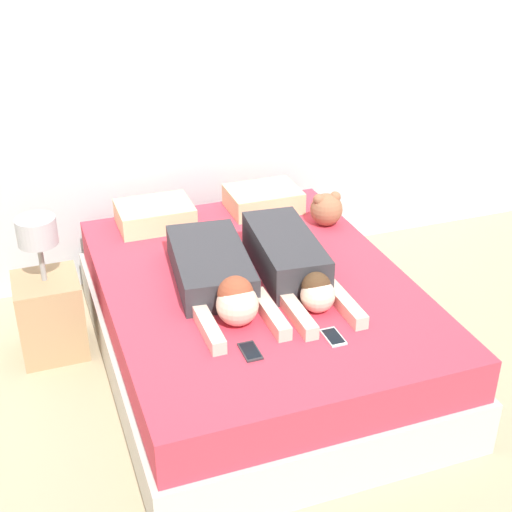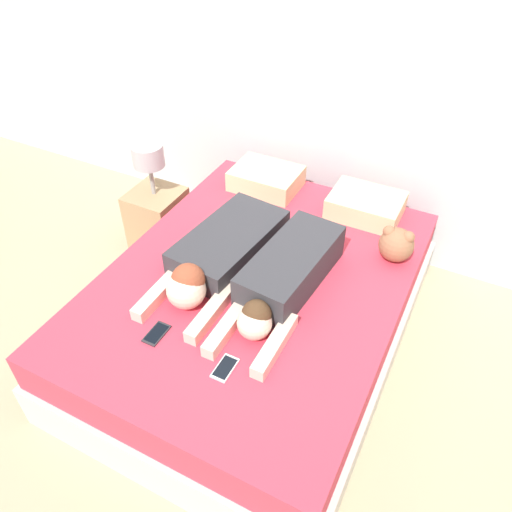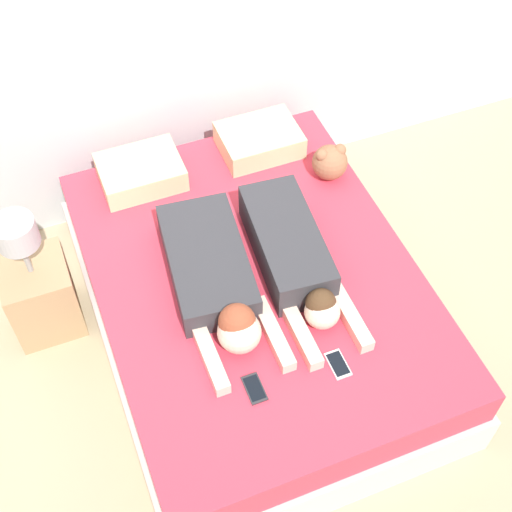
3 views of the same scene
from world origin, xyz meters
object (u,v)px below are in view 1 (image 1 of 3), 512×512
at_px(person_right, 292,262).
at_px(plush_toy, 326,209).
at_px(person_left, 217,275).
at_px(nightstand, 49,307).
at_px(pillow_head_right, 263,199).
at_px(cell_phone_left, 250,351).
at_px(pillow_head_left, 155,215).
at_px(cell_phone_right, 333,337).
at_px(bed, 256,322).

bearing_deg(person_right, plush_toy, 50.07).
relative_size(person_left, nightstand, 1.25).
distance_m(pillow_head_right, person_left, 1.06).
height_order(person_right, cell_phone_left, person_right).
xyz_separation_m(pillow_head_left, person_right, (0.55, -0.90, 0.03)).
height_order(pillow_head_left, nightstand, nightstand).
bearing_deg(pillow_head_left, cell_phone_right, -70.74).
distance_m(bed, cell_phone_left, 0.71).
height_order(bed, plush_toy, plush_toy).
distance_m(plush_toy, nightstand, 1.76).
bearing_deg(cell_phone_left, pillow_head_left, 94.39).
xyz_separation_m(bed, pillow_head_right, (0.36, 0.86, 0.34)).
bearing_deg(pillow_head_right, cell_phone_right, -97.58).
relative_size(bed, cell_phone_right, 14.65).
distance_m(bed, plush_toy, 0.91).
relative_size(person_right, cell_phone_left, 7.03).
bearing_deg(nightstand, bed, -24.88).
bearing_deg(pillow_head_left, person_right, -58.59).
xyz_separation_m(bed, cell_phone_right, (0.16, -0.63, 0.28)).
height_order(bed, person_right, person_right).
bearing_deg(cell_phone_right, nightstand, 137.54).
bearing_deg(pillow_head_left, person_left, -81.32).
bearing_deg(cell_phone_left, person_left, 87.75).
bearing_deg(plush_toy, cell_phone_right, -113.10).
relative_size(bed, person_right, 2.08).
relative_size(pillow_head_left, person_right, 0.44).
height_order(bed, nightstand, nightstand).
xyz_separation_m(person_right, nightstand, (-1.26, 0.54, -0.34)).
bearing_deg(pillow_head_right, bed, -112.75).
bearing_deg(plush_toy, person_right, -129.93).
distance_m(person_right, cell_phone_right, 0.60).
distance_m(pillow_head_left, pillow_head_right, 0.72).
bearing_deg(cell_phone_left, cell_phone_right, -3.69).
bearing_deg(person_right, person_left, 178.13).
relative_size(bed, pillow_head_right, 4.78).
relative_size(person_right, cell_phone_right, 7.03).
xyz_separation_m(person_right, cell_phone_right, (-0.03, -0.59, -0.10)).
bearing_deg(pillow_head_right, nightstand, -165.96).
xyz_separation_m(bed, nightstand, (-1.08, 0.50, 0.03)).
relative_size(person_left, person_right, 1.03).
relative_size(person_right, nightstand, 1.22).
bearing_deg(cell_phone_left, pillow_head_right, 67.49).
bearing_deg(person_right, cell_phone_left, -127.60).
bearing_deg(nightstand, cell_phone_right, -42.46).
distance_m(pillow_head_right, person_right, 0.91).
height_order(pillow_head_right, cell_phone_left, pillow_head_right).
bearing_deg(pillow_head_right, plush_toy, -50.45).
bearing_deg(person_left, nightstand, 148.29).
bearing_deg(person_left, cell_phone_left, -92.25).
bearing_deg(cell_phone_left, nightstand, 126.84).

